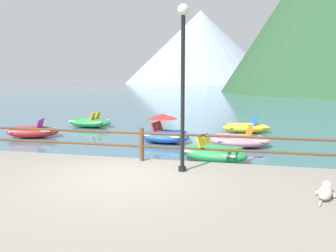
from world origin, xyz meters
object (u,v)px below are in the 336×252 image
pedal_boat_0 (240,140)px  pedal_boat_6 (32,131)px  dog_resting (325,191)px  pedal_boat_3 (90,122)px  lamp_post (183,73)px  pedal_boat_4 (214,153)px  pedal_boat_1 (246,127)px  pedal_boat_5 (164,132)px

pedal_boat_0 → pedal_boat_6: size_ratio=0.99×
dog_resting → pedal_boat_3: 14.01m
lamp_post → dog_resting: bearing=-21.2°
lamp_post → pedal_boat_6: bearing=146.9°
dog_resting → pedal_boat_4: 4.51m
pedal_boat_1 → pedal_boat_5: pedal_boat_5 is taller
dog_resting → pedal_boat_6: bearing=149.9°
pedal_boat_5 → pedal_boat_6: 6.25m
pedal_boat_1 → pedal_boat_3: size_ratio=0.96×
pedal_boat_0 → pedal_boat_3: 8.96m
pedal_boat_0 → pedal_boat_5: bearing=176.7°
pedal_boat_3 → pedal_boat_6: 3.70m
pedal_boat_0 → pedal_boat_1: size_ratio=0.98×
pedal_boat_1 → pedal_boat_3: 8.58m
pedal_boat_1 → pedal_boat_5: size_ratio=1.10×
dog_resting → pedal_boat_5: (-4.82, 6.60, -0.09)m
lamp_post → pedal_boat_0: size_ratio=1.62×
pedal_boat_3 → pedal_boat_5: (5.08, -3.32, 0.15)m
dog_resting → pedal_boat_6: pedal_boat_6 is taller
pedal_boat_4 → dog_resting: bearing=-56.4°
pedal_boat_0 → pedal_boat_5: 3.18m
lamp_post → pedal_boat_0: (1.46, 5.21, -2.61)m
pedal_boat_4 → pedal_boat_6: pedal_boat_4 is taller
lamp_post → pedal_boat_6: (-7.95, 5.19, -2.59)m
dog_resting → pedal_boat_5: bearing=126.1°
pedal_boat_1 → pedal_boat_6: size_ratio=1.01×
pedal_boat_3 → pedal_boat_6: bearing=-108.4°
pedal_boat_0 → pedal_boat_5: size_ratio=1.08×
pedal_boat_5 → pedal_boat_6: pedal_boat_5 is taller
pedal_boat_6 → pedal_boat_0: bearing=0.1°
pedal_boat_6 → pedal_boat_3: bearing=71.6°
pedal_boat_1 → lamp_post: bearing=-101.7°
lamp_post → pedal_boat_1: (1.80, 8.69, -2.61)m
lamp_post → pedal_boat_0: bearing=74.3°
pedal_boat_1 → pedal_boat_5: (-3.50, -3.30, 0.17)m
pedal_boat_0 → pedal_boat_1: bearing=84.5°
pedal_boat_4 → pedal_boat_5: 3.67m
dog_resting → pedal_boat_6: size_ratio=0.40×
lamp_post → pedal_boat_5: 6.16m
lamp_post → pedal_boat_0: lamp_post is taller
pedal_boat_3 → pedal_boat_4: size_ratio=1.07×
pedal_boat_1 → pedal_boat_5: bearing=-136.7°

